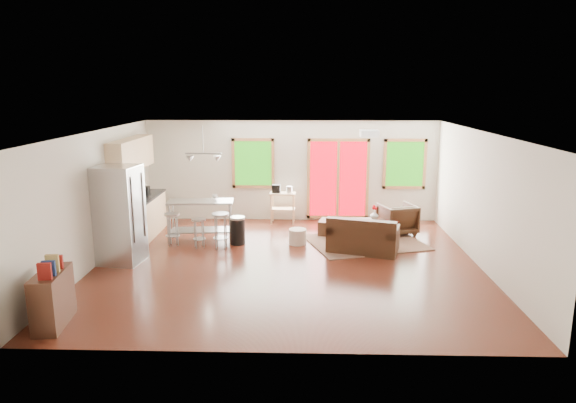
{
  "coord_description": "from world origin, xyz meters",
  "views": [
    {
      "loc": [
        0.3,
        -9.66,
        3.42
      ],
      "look_at": [
        0.0,
        0.3,
        1.2
      ],
      "focal_mm": 32.0,
      "sensor_mm": 36.0,
      "label": 1
    }
  ],
  "objects_px": {
    "island": "(201,213)",
    "kitchen_cart": "(282,197)",
    "armchair": "(397,217)",
    "refrigerator": "(120,215)",
    "coffee_table": "(365,223)",
    "loveseat": "(363,238)",
    "ottoman": "(331,228)",
    "rug": "(365,242)"
  },
  "relations": [
    {
      "from": "refrigerator",
      "to": "kitchen_cart",
      "type": "xyz_separation_m",
      "value": [
        3.06,
        3.14,
        -0.29
      ]
    },
    {
      "from": "coffee_table",
      "to": "ottoman",
      "type": "height_order",
      "value": "coffee_table"
    },
    {
      "from": "coffee_table",
      "to": "island",
      "type": "xyz_separation_m",
      "value": [
        -3.76,
        -0.4,
        0.3
      ]
    },
    {
      "from": "refrigerator",
      "to": "kitchen_cart",
      "type": "relative_size",
      "value": 1.95
    },
    {
      "from": "loveseat",
      "to": "coffee_table",
      "type": "xyz_separation_m",
      "value": [
        0.17,
        1.12,
        0.03
      ]
    },
    {
      "from": "armchair",
      "to": "ottoman",
      "type": "bearing_deg",
      "value": -12.42
    },
    {
      "from": "rug",
      "to": "refrigerator",
      "type": "xyz_separation_m",
      "value": [
        -5.01,
        -1.43,
        0.96
      ]
    },
    {
      "from": "loveseat",
      "to": "refrigerator",
      "type": "xyz_separation_m",
      "value": [
        -4.87,
        -0.79,
        0.67
      ]
    },
    {
      "from": "loveseat",
      "to": "refrigerator",
      "type": "distance_m",
      "value": 4.98
    },
    {
      "from": "loveseat",
      "to": "kitchen_cart",
      "type": "distance_m",
      "value": 2.99
    },
    {
      "from": "coffee_table",
      "to": "kitchen_cart",
      "type": "xyz_separation_m",
      "value": [
        -1.98,
        1.23,
        0.35
      ]
    },
    {
      "from": "refrigerator",
      "to": "island",
      "type": "bearing_deg",
      "value": 56.75
    },
    {
      "from": "armchair",
      "to": "island",
      "type": "height_order",
      "value": "island"
    },
    {
      "from": "coffee_table",
      "to": "ottoman",
      "type": "distance_m",
      "value": 0.81
    },
    {
      "from": "kitchen_cart",
      "to": "loveseat",
      "type": "bearing_deg",
      "value": -52.25
    },
    {
      "from": "rug",
      "to": "armchair",
      "type": "distance_m",
      "value": 1.2
    },
    {
      "from": "loveseat",
      "to": "kitchen_cart",
      "type": "height_order",
      "value": "kitchen_cart"
    },
    {
      "from": "ottoman",
      "to": "refrigerator",
      "type": "height_order",
      "value": "refrigerator"
    },
    {
      "from": "coffee_table",
      "to": "island",
      "type": "bearing_deg",
      "value": -173.94
    },
    {
      "from": "coffee_table",
      "to": "rug",
      "type": "bearing_deg",
      "value": -93.81
    },
    {
      "from": "armchair",
      "to": "refrigerator",
      "type": "bearing_deg",
      "value": 3.03
    },
    {
      "from": "island",
      "to": "kitchen_cart",
      "type": "height_order",
      "value": "kitchen_cart"
    },
    {
      "from": "armchair",
      "to": "refrigerator",
      "type": "relative_size",
      "value": 0.41
    },
    {
      "from": "rug",
      "to": "ottoman",
      "type": "distance_m",
      "value": 0.99
    },
    {
      "from": "refrigerator",
      "to": "kitchen_cart",
      "type": "distance_m",
      "value": 4.39
    },
    {
      "from": "coffee_table",
      "to": "kitchen_cart",
      "type": "distance_m",
      "value": 2.36
    },
    {
      "from": "coffee_table",
      "to": "armchair",
      "type": "relative_size",
      "value": 1.25
    },
    {
      "from": "loveseat",
      "to": "ottoman",
      "type": "relative_size",
      "value": 3.04
    },
    {
      "from": "ottoman",
      "to": "refrigerator",
      "type": "relative_size",
      "value": 0.27
    },
    {
      "from": "coffee_table",
      "to": "armchair",
      "type": "distance_m",
      "value": 0.85
    },
    {
      "from": "refrigerator",
      "to": "loveseat",
      "type": "bearing_deg",
      "value": 16.38
    },
    {
      "from": "loveseat",
      "to": "refrigerator",
      "type": "height_order",
      "value": "refrigerator"
    },
    {
      "from": "coffee_table",
      "to": "island",
      "type": "distance_m",
      "value": 3.79
    },
    {
      "from": "refrigerator",
      "to": "armchair",
      "type": "bearing_deg",
      "value": 27.75
    },
    {
      "from": "armchair",
      "to": "loveseat",
      "type": "bearing_deg",
      "value": 37.85
    },
    {
      "from": "rug",
      "to": "island",
      "type": "height_order",
      "value": "island"
    },
    {
      "from": "rug",
      "to": "island",
      "type": "distance_m",
      "value": 3.78
    },
    {
      "from": "island",
      "to": "kitchen_cart",
      "type": "distance_m",
      "value": 2.41
    },
    {
      "from": "armchair",
      "to": "kitchen_cart",
      "type": "xyz_separation_m",
      "value": [
        -2.78,
        0.94,
        0.28
      ]
    },
    {
      "from": "refrigerator",
      "to": "coffee_table",
      "type": "bearing_deg",
      "value": 27.89
    },
    {
      "from": "ottoman",
      "to": "island",
      "type": "bearing_deg",
      "value": -169.66
    },
    {
      "from": "armchair",
      "to": "island",
      "type": "xyz_separation_m",
      "value": [
        -4.56,
        -0.69,
        0.24
      ]
    }
  ]
}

